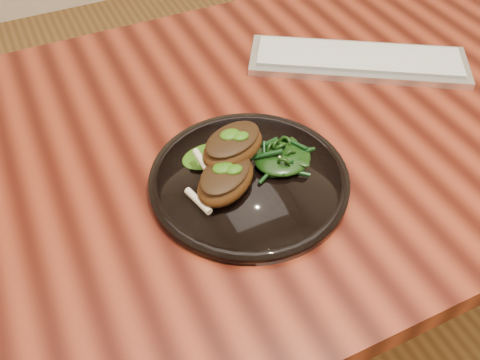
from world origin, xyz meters
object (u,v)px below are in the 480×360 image
(lamb_chop_front, at_px, (225,179))
(greens_heap, at_px, (283,155))
(keyboard, at_px, (358,60))
(desk, at_px, (316,142))
(plate, at_px, (249,180))

(lamb_chop_front, relative_size, greens_heap, 1.44)
(keyboard, bearing_deg, desk, -148.18)
(desk, height_order, keyboard, keyboard)
(desk, bearing_deg, keyboard, 31.82)
(greens_heap, bearing_deg, lamb_chop_front, -170.99)
(lamb_chop_front, xyz_separation_m, keyboard, (0.36, 0.20, -0.03))
(plate, relative_size, keyboard, 0.72)
(keyboard, bearing_deg, plate, -149.07)
(lamb_chop_front, distance_m, greens_heap, 0.10)
(plate, relative_size, lamb_chop_front, 2.35)
(lamb_chop_front, distance_m, keyboard, 0.42)
(plate, bearing_deg, lamb_chop_front, -165.95)
(desk, bearing_deg, greens_heap, -141.56)
(greens_heap, height_order, keyboard, greens_heap)
(desk, distance_m, keyboard, 0.18)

